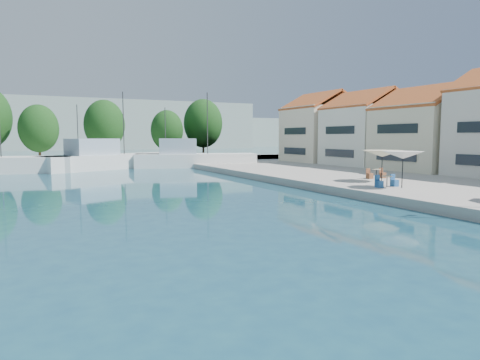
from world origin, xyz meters
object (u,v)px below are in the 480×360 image
trawler_04 (193,159)px  umbrella_white (403,155)px  trawler_03 (109,160)px  umbrella_cream (382,154)px

trawler_04 → umbrella_white: trawler_04 is taller
trawler_03 → trawler_04: bearing=-36.1°
trawler_03 → umbrella_cream: (15.17, -31.31, 1.67)m
umbrella_white → umbrella_cream: (1.89, 3.78, -0.06)m
trawler_03 → umbrella_white: size_ratio=6.89×
trawler_03 → umbrella_cream: size_ratio=6.21×
trawler_03 → trawler_04: size_ratio=1.15×
umbrella_cream → trawler_04: bearing=99.4°
trawler_04 → umbrella_white: (2.90, -32.84, 1.73)m
trawler_04 → umbrella_cream: (4.79, -29.06, 1.67)m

